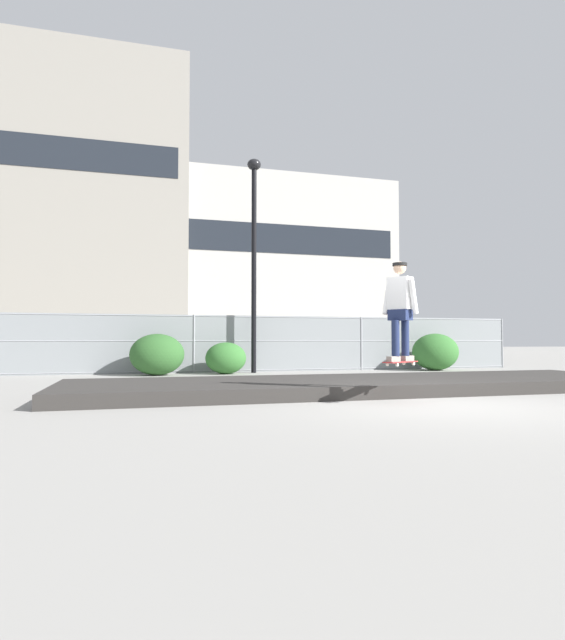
{
  "coord_description": "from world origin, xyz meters",
  "views": [
    {
      "loc": [
        -4.63,
        -7.45,
        1.05
      ],
      "look_at": [
        -0.88,
        5.94,
        1.58
      ],
      "focal_mm": 29.12,
      "sensor_mm": 36.0,
      "label": 1
    }
  ],
  "objects_px": {
    "skateboard": "(401,362)",
    "parked_car_mid": "(302,345)",
    "shrub_right": "(435,352)",
    "shrub_center": "(226,358)",
    "skater": "(400,305)",
    "shrub_left": "(157,355)",
    "street_lamp": "(254,239)",
    "parked_car_near": "(153,346)"
  },
  "relations": [
    {
      "from": "skateboard",
      "to": "shrub_center",
      "type": "height_order",
      "value": "shrub_center"
    },
    {
      "from": "shrub_left",
      "to": "shrub_right",
      "type": "distance_m",
      "value": 9.32
    },
    {
      "from": "shrub_left",
      "to": "shrub_center",
      "type": "height_order",
      "value": "shrub_left"
    },
    {
      "from": "skateboard",
      "to": "parked_car_mid",
      "type": "distance_m",
      "value": 12.38
    },
    {
      "from": "parked_car_near",
      "to": "shrub_right",
      "type": "distance_m",
      "value": 10.19
    },
    {
      "from": "skater",
      "to": "shrub_left",
      "type": "distance_m",
      "value": 8.85
    },
    {
      "from": "skater",
      "to": "street_lamp",
      "type": "xyz_separation_m",
      "value": [
        -0.62,
        8.43,
        2.65
      ]
    },
    {
      "from": "parked_car_mid",
      "to": "shrub_right",
      "type": "xyz_separation_m",
      "value": [
        3.51,
        -4.15,
        -0.2
      ]
    },
    {
      "from": "street_lamp",
      "to": "skateboard",
      "type": "bearing_deg",
      "value": -85.77
    },
    {
      "from": "skater",
      "to": "shrub_center",
      "type": "bearing_deg",
      "value": 101.03
    },
    {
      "from": "skateboard",
      "to": "shrub_center",
      "type": "bearing_deg",
      "value": 101.03
    },
    {
      "from": "parked_car_mid",
      "to": "shrub_right",
      "type": "distance_m",
      "value": 5.43
    },
    {
      "from": "parked_car_near",
      "to": "parked_car_mid",
      "type": "distance_m",
      "value": 5.84
    },
    {
      "from": "skater",
      "to": "shrub_right",
      "type": "xyz_separation_m",
      "value": [
        5.69,
        8.04,
        -0.99
      ]
    },
    {
      "from": "skateboard",
      "to": "shrub_center",
      "type": "distance_m",
      "value": 8.24
    },
    {
      "from": "street_lamp",
      "to": "parked_car_mid",
      "type": "xyz_separation_m",
      "value": [
        2.81,
        3.76,
        -3.44
      ]
    },
    {
      "from": "shrub_left",
      "to": "street_lamp",
      "type": "bearing_deg",
      "value": 7.9
    },
    {
      "from": "skater",
      "to": "shrub_center",
      "type": "distance_m",
      "value": 8.31
    },
    {
      "from": "parked_car_near",
      "to": "shrub_center",
      "type": "xyz_separation_m",
      "value": [
        2.08,
        -4.02,
        -0.35
      ]
    },
    {
      "from": "street_lamp",
      "to": "shrub_center",
      "type": "bearing_deg",
      "value": -160.16
    },
    {
      "from": "skater",
      "to": "parked_car_near",
      "type": "relative_size",
      "value": 0.37
    },
    {
      "from": "street_lamp",
      "to": "shrub_left",
      "type": "xyz_separation_m",
      "value": [
        -3.01,
        -0.42,
        -3.66
      ]
    },
    {
      "from": "skateboard",
      "to": "shrub_right",
      "type": "xyz_separation_m",
      "value": [
        5.69,
        8.04,
        -0.05
      ]
    },
    {
      "from": "parked_car_near",
      "to": "parked_car_mid",
      "type": "bearing_deg",
      "value": 0.81
    },
    {
      "from": "street_lamp",
      "to": "shrub_right",
      "type": "height_order",
      "value": "street_lamp"
    },
    {
      "from": "skater",
      "to": "shrub_left",
      "type": "bearing_deg",
      "value": 114.41
    },
    {
      "from": "parked_car_near",
      "to": "shrub_right",
      "type": "xyz_separation_m",
      "value": [
        9.35,
        -4.06,
        -0.2
      ]
    },
    {
      "from": "shrub_center",
      "to": "shrub_left",
      "type": "bearing_deg",
      "value": -177.94
    },
    {
      "from": "shrub_left",
      "to": "parked_car_near",
      "type": "bearing_deg",
      "value": 90.32
    },
    {
      "from": "shrub_left",
      "to": "skateboard",
      "type": "bearing_deg",
      "value": -65.59
    },
    {
      "from": "skater",
      "to": "shrub_left",
      "type": "relative_size",
      "value": 1.04
    },
    {
      "from": "parked_car_mid",
      "to": "shrub_center",
      "type": "relative_size",
      "value": 3.51
    },
    {
      "from": "skateboard",
      "to": "skater",
      "type": "relative_size",
      "value": 0.48
    },
    {
      "from": "parked_car_near",
      "to": "shrub_center",
      "type": "distance_m",
      "value": 4.54
    },
    {
      "from": "skater",
      "to": "street_lamp",
      "type": "distance_m",
      "value": 8.86
    },
    {
      "from": "skater",
      "to": "shrub_right",
      "type": "distance_m",
      "value": 9.9
    },
    {
      "from": "skateboard",
      "to": "shrub_center",
      "type": "relative_size",
      "value": 0.63
    },
    {
      "from": "skateboard",
      "to": "parked_car_mid",
      "type": "relative_size",
      "value": 0.18
    },
    {
      "from": "shrub_left",
      "to": "skater",
      "type": "bearing_deg",
      "value": -65.59
    },
    {
      "from": "parked_car_mid",
      "to": "shrub_center",
      "type": "xyz_separation_m",
      "value": [
        -3.76,
        -4.1,
        -0.35
      ]
    },
    {
      "from": "skateboard",
      "to": "parked_car_mid",
      "type": "bearing_deg",
      "value": 79.84
    },
    {
      "from": "parked_car_mid",
      "to": "shrub_right",
      "type": "relative_size",
      "value": 2.7
    }
  ]
}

